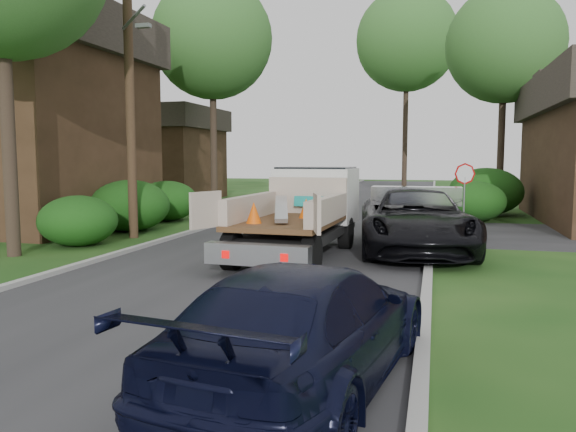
% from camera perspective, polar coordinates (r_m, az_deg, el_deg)
% --- Properties ---
extents(ground, '(120.00, 120.00, 0.00)m').
position_cam_1_polar(ground, '(12.65, -5.06, -6.16)').
color(ground, '#153F12').
rests_on(ground, ground).
extents(road, '(8.00, 90.00, 0.02)m').
position_cam_1_polar(road, '(22.20, 3.70, -0.96)').
color(road, '#28282B').
rests_on(road, ground).
extents(curb_left, '(0.20, 90.00, 0.12)m').
position_cam_1_polar(curb_left, '(23.32, -6.23, -0.51)').
color(curb_left, '#9E9E99').
rests_on(curb_left, ground).
extents(curb_right, '(0.20, 90.00, 0.12)m').
position_cam_1_polar(curb_right, '(21.79, 14.35, -1.11)').
color(curb_right, '#9E9E99').
rests_on(curb_right, ground).
extents(stop_sign, '(0.71, 0.32, 2.48)m').
position_cam_1_polar(stop_sign, '(20.68, 17.50, 3.22)').
color(stop_sign, slate).
rests_on(stop_sign, ground).
extents(utility_pole, '(2.42, 1.25, 10.00)m').
position_cam_1_polar(utility_pole, '(19.41, -15.79, 13.16)').
color(utility_pole, '#382619').
rests_on(utility_pole, ground).
extents(house_left_near, '(9.72, 8.64, 8.40)m').
position_cam_1_polar(house_left_near, '(24.76, -26.57, 9.06)').
color(house_left_near, '#362316').
rests_on(house_left_near, ground).
extents(house_left_far, '(7.56, 7.56, 6.00)m').
position_cam_1_polar(house_left_far, '(38.02, -13.11, 6.33)').
color(house_left_far, '#362316').
rests_on(house_left_far, ground).
extents(hedge_left_a, '(2.34, 2.34, 1.53)m').
position_cam_1_polar(hedge_left_a, '(18.06, -20.56, -0.45)').
color(hedge_left_a, '#153B0D').
rests_on(hedge_left_a, ground).
extents(hedge_left_b, '(2.86, 2.86, 1.87)m').
position_cam_1_polar(hedge_left_b, '(21.13, -15.77, 1.03)').
color(hedge_left_b, '#153B0D').
rests_on(hedge_left_b, ground).
extents(hedge_left_c, '(2.60, 2.60, 1.70)m').
position_cam_1_polar(hedge_left_c, '(24.34, -12.20, 1.52)').
color(hedge_left_c, '#153B0D').
rests_on(hedge_left_c, ground).
extents(hedge_right_a, '(2.60, 2.60, 1.70)m').
position_cam_1_polar(hedge_right_a, '(24.76, 18.39, 1.42)').
color(hedge_right_a, '#153B0D').
rests_on(hedge_right_a, ground).
extents(hedge_right_b, '(3.38, 3.38, 2.21)m').
position_cam_1_polar(hedge_right_b, '(27.78, 19.46, 2.36)').
color(hedge_right_b, '#153B0D').
rests_on(hedge_right_b, ground).
extents(tree_left_far, '(6.40, 6.40, 12.20)m').
position_cam_1_polar(tree_left_far, '(31.59, -7.70, 17.39)').
color(tree_left_far, '#2D2119').
rests_on(tree_left_far, ground).
extents(tree_right_far, '(6.00, 6.00, 11.50)m').
position_cam_1_polar(tree_right_far, '(32.34, 21.16, 15.88)').
color(tree_right_far, '#2D2119').
rests_on(tree_right_far, ground).
extents(tree_left_back, '(6.00, 6.00, 12.00)m').
position_cam_1_polar(tree_left_back, '(31.29, -22.29, 17.12)').
color(tree_left_back, '#2D2119').
rests_on(tree_left_back, ground).
extents(tree_center_far, '(7.20, 7.20, 14.60)m').
position_cam_1_polar(tree_center_far, '(42.53, 12.00, 17.04)').
color(tree_center_far, '#2D2119').
rests_on(tree_center_far, ground).
extents(flatbed_truck, '(2.95, 6.40, 2.39)m').
position_cam_1_polar(flatbed_truck, '(15.75, 1.82, 0.99)').
color(flatbed_truck, black).
rests_on(flatbed_truck, ground).
extents(black_pickup, '(3.76, 6.76, 1.79)m').
position_cam_1_polar(black_pickup, '(16.24, 12.78, -0.43)').
color(black_pickup, black).
rests_on(black_pickup, ground).
extents(navy_suv, '(2.72, 5.21, 1.44)m').
position_cam_1_polar(navy_suv, '(6.57, 1.80, -11.01)').
color(navy_suv, black).
rests_on(navy_suv, ground).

